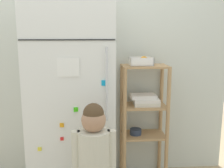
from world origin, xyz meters
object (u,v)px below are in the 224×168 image
at_px(child_standing, 94,156).
at_px(pantry_shelf_unit, 144,111).
at_px(fruit_bin, 143,62).
at_px(refrigerator, 73,97).

xyz_separation_m(child_standing, pantry_shelf_unit, (0.49, 0.70, 0.11)).
relative_size(pantry_shelf_unit, fruit_bin, 5.38).
xyz_separation_m(refrigerator, pantry_shelf_unit, (0.67, 0.17, -0.19)).
height_order(pantry_shelf_unit, fruit_bin, fruit_bin).
xyz_separation_m(refrigerator, fruit_bin, (0.65, 0.17, 0.29)).
height_order(refrigerator, pantry_shelf_unit, refrigerator).
relative_size(refrigerator, child_standing, 1.83).
bearing_deg(pantry_shelf_unit, child_standing, -124.58).
bearing_deg(refrigerator, child_standing, -71.10).
distance_m(refrigerator, pantry_shelf_unit, 0.72).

